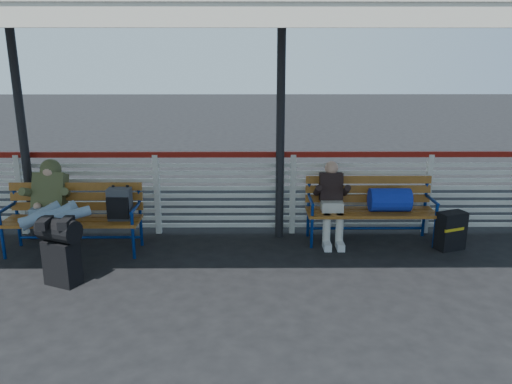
{
  "coord_description": "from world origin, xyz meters",
  "views": [
    {
      "loc": [
        1.41,
        -5.19,
        2.58
      ],
      "look_at": [
        1.45,
        1.0,
        0.88
      ],
      "focal_mm": 35.0,
      "sensor_mm": 36.0,
      "label": 1
    }
  ],
  "objects_px": {
    "bench_right": "(379,202)",
    "companion_person": "(332,202)",
    "traveler_man": "(51,210)",
    "suitcase_side": "(451,231)",
    "bench_left": "(86,210)",
    "luggage_stack": "(61,249)"
  },
  "relations": [
    {
      "from": "bench_right",
      "to": "companion_person",
      "type": "bearing_deg",
      "value": -179.12
    },
    {
      "from": "traveler_man",
      "to": "suitcase_side",
      "type": "relative_size",
      "value": 3.09
    },
    {
      "from": "bench_right",
      "to": "bench_left",
      "type": "bearing_deg",
      "value": -175.31
    },
    {
      "from": "traveler_man",
      "to": "suitcase_side",
      "type": "distance_m",
      "value": 5.3
    },
    {
      "from": "companion_person",
      "to": "suitcase_side",
      "type": "distance_m",
      "value": 1.66
    },
    {
      "from": "luggage_stack",
      "to": "companion_person",
      "type": "relative_size",
      "value": 0.7
    },
    {
      "from": "luggage_stack",
      "to": "traveler_man",
      "type": "relative_size",
      "value": 0.49
    },
    {
      "from": "luggage_stack",
      "to": "suitcase_side",
      "type": "xyz_separation_m",
      "value": [
        4.92,
        1.06,
        -0.17
      ]
    },
    {
      "from": "luggage_stack",
      "to": "suitcase_side",
      "type": "height_order",
      "value": "luggage_stack"
    },
    {
      "from": "bench_right",
      "to": "traveler_man",
      "type": "distance_m",
      "value": 4.39
    },
    {
      "from": "bench_left",
      "to": "traveler_man",
      "type": "bearing_deg",
      "value": -132.3
    },
    {
      "from": "bench_left",
      "to": "bench_right",
      "type": "xyz_separation_m",
      "value": [
        4.02,
        0.33,
        0.01
      ]
    },
    {
      "from": "traveler_man",
      "to": "bench_left",
      "type": "bearing_deg",
      "value": 47.7
    },
    {
      "from": "luggage_stack",
      "to": "traveler_man",
      "type": "distance_m",
      "value": 0.81
    },
    {
      "from": "suitcase_side",
      "to": "bench_left",
      "type": "bearing_deg",
      "value": 158.86
    },
    {
      "from": "bench_right",
      "to": "suitcase_side",
      "type": "xyz_separation_m",
      "value": [
        0.93,
        -0.31,
        -0.32
      ]
    },
    {
      "from": "suitcase_side",
      "to": "companion_person",
      "type": "bearing_deg",
      "value": 148.07
    },
    {
      "from": "luggage_stack",
      "to": "companion_person",
      "type": "bearing_deg",
      "value": 46.42
    },
    {
      "from": "bench_left",
      "to": "companion_person",
      "type": "xyz_separation_m",
      "value": [
        3.35,
        0.32,
        0.01
      ]
    },
    {
      "from": "bench_left",
      "to": "suitcase_side",
      "type": "height_order",
      "value": "bench_left"
    },
    {
      "from": "bench_left",
      "to": "companion_person",
      "type": "distance_m",
      "value": 3.36
    },
    {
      "from": "luggage_stack",
      "to": "traveler_man",
      "type": "height_order",
      "value": "traveler_man"
    }
  ]
}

